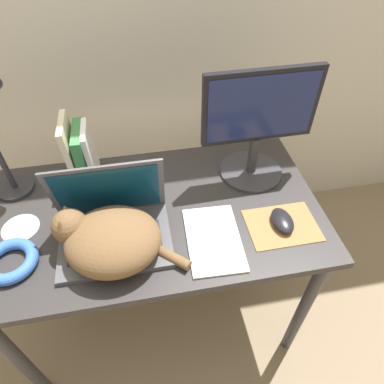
% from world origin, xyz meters
% --- Properties ---
extents(ground_plane, '(12.00, 12.00, 0.00)m').
position_xyz_m(ground_plane, '(0.00, 0.00, 0.00)').
color(ground_plane, '#847056').
extents(desk, '(1.15, 0.64, 0.73)m').
position_xyz_m(desk, '(0.00, 0.32, 0.64)').
color(desk, '#2D2B2B').
rests_on(desk, ground_plane).
extents(laptop, '(0.34, 0.25, 0.26)m').
position_xyz_m(laptop, '(-0.13, 0.24, 0.78)').
color(laptop, '#4C4C51').
rests_on(laptop, desk).
extents(cat, '(0.39, 0.28, 0.16)m').
position_xyz_m(cat, '(-0.14, 0.17, 0.81)').
color(cat, brown).
rests_on(cat, desk).
extents(external_monitor, '(0.39, 0.23, 0.41)m').
position_xyz_m(external_monitor, '(0.39, 0.45, 0.95)').
color(external_monitor, '#333338').
rests_on(external_monitor, desk).
extents(mousepad, '(0.23, 0.17, 0.00)m').
position_xyz_m(mousepad, '(0.41, 0.18, 0.73)').
color(mousepad, olive).
rests_on(mousepad, desk).
extents(computer_mouse, '(0.07, 0.11, 0.03)m').
position_xyz_m(computer_mouse, '(0.41, 0.18, 0.75)').
color(computer_mouse, black).
rests_on(computer_mouse, mousepad).
extents(book_row, '(0.09, 0.16, 0.25)m').
position_xyz_m(book_row, '(-0.23, 0.54, 0.84)').
color(book_row, beige).
rests_on(book_row, desk).
extents(cable_coil, '(0.16, 0.16, 0.04)m').
position_xyz_m(cable_coil, '(-0.44, 0.18, 0.75)').
color(cable_coil, blue).
rests_on(cable_coil, desk).
extents(notepad, '(0.18, 0.27, 0.01)m').
position_xyz_m(notepad, '(0.17, 0.16, 0.74)').
color(notepad, silver).
rests_on(notepad, desk).
extents(cd_disc, '(0.12, 0.12, 0.00)m').
position_xyz_m(cd_disc, '(-0.44, 0.32, 0.73)').
color(cd_disc, silver).
rests_on(cd_disc, desk).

